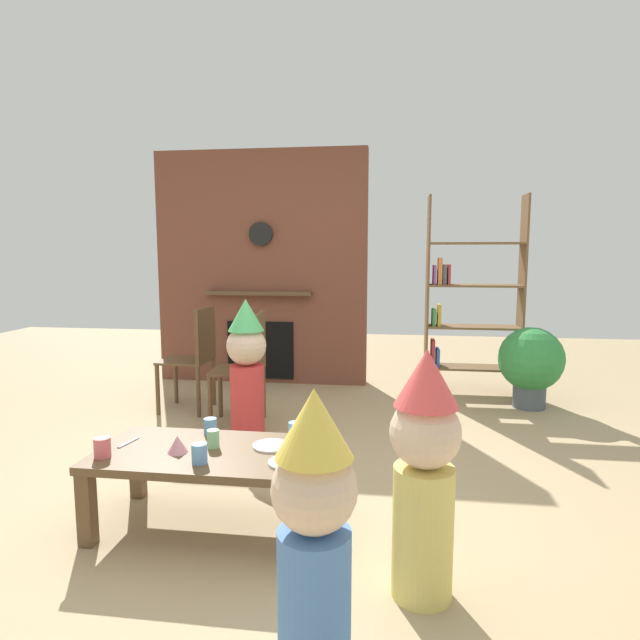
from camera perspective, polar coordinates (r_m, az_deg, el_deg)
ground_plane at (r=3.19m, az=-3.84°, el=-18.09°), size 12.00×12.00×0.00m
brick_fireplace_feature at (r=5.59m, az=-6.30°, el=5.48°), size 2.20×0.28×2.40m
bookshelf at (r=5.29m, az=15.49°, el=1.91°), size 0.90×0.28×1.90m
coffee_table at (r=2.78m, az=-12.08°, el=-14.69°), size 1.09×0.59×0.40m
paper_cup_near_left at (r=2.77m, az=-11.43°, el=-12.41°), size 0.06×0.06×0.09m
paper_cup_near_right at (r=2.97m, az=-11.73°, el=-11.11°), size 0.07×0.07×0.09m
paper_cup_center at (r=2.59m, az=-12.84°, el=-13.83°), size 0.07×0.07×0.09m
paper_cup_far_left at (r=2.80m, az=-22.37°, el=-12.57°), size 0.08×0.08×0.10m
paper_cup_far_right at (r=2.82m, az=-2.65°, el=-11.85°), size 0.07×0.07×0.10m
paper_plate_front at (r=2.75m, az=-5.25°, el=-13.32°), size 0.18×0.18×0.01m
paper_plate_rear at (r=2.54m, az=-3.59°, el=-15.05°), size 0.17×0.17×0.01m
birthday_cake_slice at (r=2.74m, az=-15.07°, el=-12.76°), size 0.10×0.10×0.08m
table_fork at (r=2.95m, az=-19.93°, el=-12.30°), size 0.05×0.15×0.01m
child_with_cone_hat at (r=1.75m, az=-0.62°, el=-21.93°), size 0.27×0.27×0.97m
child_in_pink at (r=2.18m, az=11.16°, el=-15.42°), size 0.28×0.28×1.00m
child_by_the_chairs at (r=3.89m, az=-7.89°, el=-4.94°), size 0.29×0.29×1.04m
dining_chair_left at (r=4.69m, az=-13.23°, el=-3.42°), size 0.41×0.41×0.90m
dining_chair_middle at (r=4.22m, az=-7.66°, el=-4.45°), size 0.44×0.44×0.90m
potted_plant_tall at (r=5.02m, az=21.74°, el=-4.22°), size 0.56×0.56×0.72m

